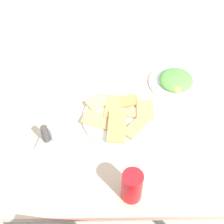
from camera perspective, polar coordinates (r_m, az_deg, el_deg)
The scene contains 9 objects.
ground_plane at distance 1.89m, azimuth -0.66°, elevation -15.91°, with size 6.00×6.00×0.00m, color #B2B8A9.
dining_table at distance 1.31m, azimuth -0.92°, elevation -3.29°, with size 1.08×0.82×0.77m.
pide_platter at distance 1.22m, azimuth 1.46°, elevation -0.77°, with size 0.30×0.29×0.04m.
salad_plate_greens at distance 1.37m, azimuth 11.46°, elevation 5.51°, with size 0.23×0.23×0.05m.
soda_can at distance 1.00m, azimuth 3.62°, elevation -13.22°, with size 0.07×0.07×0.12m, color red.
paper_napkin at distance 1.33m, azimuth -12.32°, elevation 2.32°, with size 0.16×0.16×0.00m, color white.
fork at distance 1.34m, azimuth -12.24°, elevation 3.00°, with size 0.19×0.01×0.01m, color silver.
spoon at distance 1.31m, azimuth -12.44°, elevation 1.87°, with size 0.16×0.01×0.01m, color silver.
condiment_caddy at distance 1.16m, azimuth -11.03°, elevation -4.53°, with size 0.11×0.11×0.08m.
Camera 1 is at (-0.01, 0.80, 1.71)m, focal length 50.61 mm.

